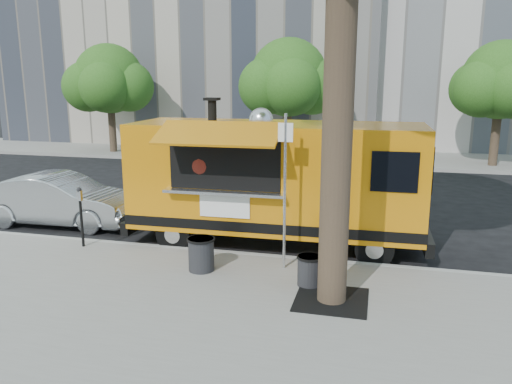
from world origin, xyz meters
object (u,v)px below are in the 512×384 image
parking_meter (81,210)px  sedan (60,200)px  far_tree_b (289,78)px  trash_bin_left (201,253)px  sign_post (285,183)px  food_truck (274,179)px  far_tree_c (501,80)px  far_tree_a (109,79)px  trash_bin_right (309,270)px

parking_meter → sedan: bearing=134.9°
far_tree_b → parking_meter: bearing=-98.1°
sedan → trash_bin_left: size_ratio=6.36×
parking_meter → far_tree_b: bearing=81.9°
trash_bin_left → sign_post: bearing=18.4°
far_tree_b → sedan: (-3.80, -12.25, -3.16)m
sign_post → parking_meter: bearing=177.5°
trash_bin_left → food_truck: bearing=66.6°
far_tree_b → sign_post: far_tree_b is taller
far_tree_c → sign_post: (-6.45, -13.95, -1.87)m
far_tree_a → far_tree_c: far_tree_a is taller
trash_bin_right → parking_meter: bearing=169.9°
far_tree_a → sedan: (5.20, -11.85, -3.10)m
food_truck → sedan: bearing=176.1°
trash_bin_right → sign_post: bearing=129.7°
sedan → far_tree_b: bearing=-19.0°
far_tree_a → sedan: size_ratio=1.30×
food_truck → trash_bin_right: food_truck is taller
far_tree_c → parking_meter: (-11.00, -13.75, -2.74)m
sign_post → parking_meter: (-4.55, 0.20, -0.87)m
food_truck → trash_bin_right: 2.93m
sign_post → sedan: bearing=162.5°
far_tree_b → food_truck: bearing=-81.0°
sedan → trash_bin_left: (4.83, -2.51, -0.18)m
far_tree_a → food_truck: (10.99, -12.13, -2.21)m
far_tree_c → far_tree_b: bearing=178.1°
far_tree_a → food_truck: 16.52m
parking_meter → trash_bin_right: size_ratio=2.43×
sign_post → sedan: sign_post is taller
far_tree_a → food_truck: size_ratio=0.79×
far_tree_b → sign_post: size_ratio=1.83×
sign_post → parking_meter: 4.64m
far_tree_a → far_tree_b: far_tree_b is taller
food_truck → trash_bin_left: food_truck is taller
far_tree_a → far_tree_b: size_ratio=0.97×
sign_post → trash_bin_right: sign_post is taller
parking_meter → food_truck: (3.99, 1.52, 0.58)m
sign_post → parking_meter: size_ratio=2.25×
sedan → trash_bin_left: bearing=-119.3°
sign_post → food_truck: bearing=108.1°
sign_post → trash_bin_right: size_ratio=5.46×
trash_bin_left → far_tree_b: bearing=94.0°
trash_bin_left → trash_bin_right: size_ratio=1.17×
far_tree_c → sedan: far_tree_c is taller
far_tree_c → food_truck: (-7.01, -12.23, -2.15)m
trash_bin_left → trash_bin_right: trash_bin_left is taller
trash_bin_left → parking_meter: bearing=166.9°
parking_meter → trash_bin_left: (3.03, -0.71, -0.49)m
far_tree_c → sign_post: far_tree_c is taller
far_tree_c → sign_post: 15.48m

